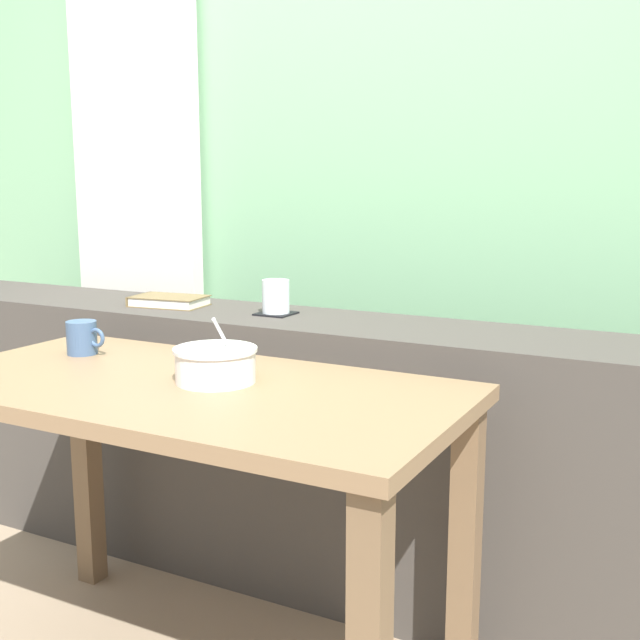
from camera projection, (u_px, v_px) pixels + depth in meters
outdoor_backdrop at (369, 107)px, 2.62m from camera, size 4.80×0.08×2.80m
curtain_left_panel at (135, 156)px, 2.99m from camera, size 0.56×0.06×2.50m
dark_console_ledge at (288, 447)px, 2.32m from camera, size 2.80×0.37×0.78m
breakfast_table at (187, 434)px, 1.75m from camera, size 1.23×0.62×0.73m
coaster_square at (276, 314)px, 2.28m from camera, size 0.10×0.10×0.00m
juice_glass at (276, 298)px, 2.27m from camera, size 0.08×0.08×0.10m
closed_book at (169, 301)px, 2.43m from camera, size 0.24×0.16×0.03m
soup_bowl at (216, 365)px, 1.73m from camera, size 0.18×0.18×0.15m
ceramic_mug at (83, 338)px, 2.01m from camera, size 0.11×0.08×0.08m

